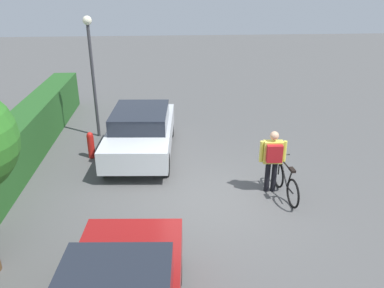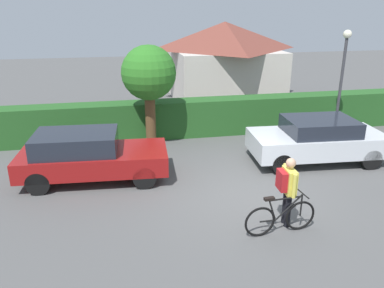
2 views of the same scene
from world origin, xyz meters
name	(u,v)px [view 1 (image 1 of 2)]	position (x,y,z in m)	size (l,w,h in m)	color
ground_plane	(213,201)	(0.00, 0.00, 0.00)	(60.00, 60.00, 0.00)	#505050
parked_car_far	(141,131)	(2.91, 1.83, 0.74)	(4.22, 2.09, 1.40)	silver
bicycle	(285,182)	(0.12, -1.78, 0.38)	(1.66, 0.50, 0.91)	black
person_rider	(273,156)	(0.36, -1.49, 0.97)	(0.36, 0.65, 1.61)	black
street_lamp	(91,61)	(4.46, 3.37, 2.56)	(0.28, 0.28, 3.92)	#38383D
fire_hydrant	(91,145)	(2.73, 3.32, 0.41)	(0.20, 0.20, 0.81)	red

